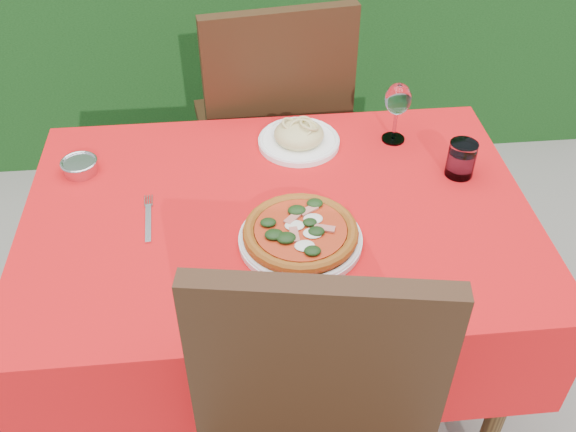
{
  "coord_description": "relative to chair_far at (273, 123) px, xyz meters",
  "views": [
    {
      "loc": [
        -0.09,
        -1.21,
        1.77
      ],
      "look_at": [
        0.02,
        -0.05,
        0.77
      ],
      "focal_mm": 40.0,
      "sensor_mm": 36.0,
      "label": 1
    }
  ],
  "objects": [
    {
      "name": "dining_table",
      "position": [
        -0.04,
        -0.64,
        0.0
      ],
      "size": [
        1.26,
        0.86,
        0.75
      ],
      "color": "#4C3418",
      "rests_on": "ground"
    },
    {
      "name": "chair_far",
      "position": [
        0.0,
        0.0,
        0.0
      ],
      "size": [
        0.53,
        0.53,
        1.04
      ],
      "rotation": [
        0.0,
        0.0,
        3.28
      ],
      "color": "black",
      "rests_on": "ground"
    },
    {
      "name": "ground",
      "position": [
        -0.04,
        -0.64,
        -0.59
      ],
      "size": [
        60.0,
        60.0,
        0.0
      ],
      "primitive_type": "plane",
      "color": "slate",
      "rests_on": "ground"
    },
    {
      "name": "fork",
      "position": [
        -0.35,
        -0.66,
        0.16
      ],
      "size": [
        0.04,
        0.19,
        0.01
      ],
      "primitive_type": "cube",
      "rotation": [
        0.0,
        0.0,
        0.06
      ],
      "color": "silver",
      "rests_on": "dining_table"
    },
    {
      "name": "steel_ramekin",
      "position": [
        -0.55,
        -0.43,
        0.17
      ],
      "size": [
        0.09,
        0.09,
        0.03
      ],
      "primitive_type": "cylinder",
      "color": "silver",
      "rests_on": "dining_table"
    },
    {
      "name": "pizza_plate",
      "position": [
        0.01,
        -0.76,
        0.18
      ],
      "size": [
        0.34,
        0.34,
        0.05
      ],
      "rotation": [
        0.0,
        0.0,
        0.39
      ],
      "color": "white",
      "rests_on": "dining_table"
    },
    {
      "name": "wine_glass",
      "position": [
        0.32,
        -0.36,
        0.28
      ],
      "size": [
        0.07,
        0.07,
        0.18
      ],
      "color": "white",
      "rests_on": "dining_table"
    },
    {
      "name": "water_glass",
      "position": [
        0.45,
        -0.54,
        0.2
      ],
      "size": [
        0.07,
        0.07,
        0.1
      ],
      "color": "white",
      "rests_on": "dining_table"
    },
    {
      "name": "pasta_plate",
      "position": [
        0.05,
        -0.36,
        0.18
      ],
      "size": [
        0.23,
        0.23,
        0.07
      ],
      "rotation": [
        0.0,
        0.0,
        0.09
      ],
      "color": "white",
      "rests_on": "dining_table"
    }
  ]
}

